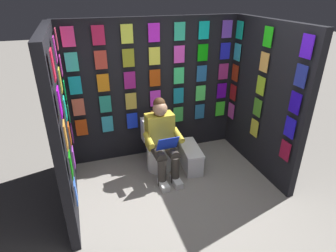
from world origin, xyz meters
TOP-DOWN VIEW (x-y plane):
  - ground_plane at (0.00, 0.00)m, footprint 30.00×30.00m
  - display_wall_back at (0.00, -1.79)m, footprint 2.80×0.14m
  - display_wall_left at (-1.40, -0.87)m, footprint 0.14×1.74m
  - display_wall_right at (1.40, -0.87)m, footprint 0.14×1.74m
  - toilet at (0.10, -1.28)m, footprint 0.41×0.56m
  - person_reading at (0.09, -1.06)m, footprint 0.53×0.69m
  - comic_longbox_near at (-0.38, -1.10)m, footprint 0.33×0.66m

SIDE VIEW (x-z plane):
  - ground_plane at x=0.00m, z-range 0.00..0.00m
  - comic_longbox_near at x=-0.38m, z-range 0.00..0.36m
  - toilet at x=0.10m, z-range -0.06..0.71m
  - person_reading at x=0.09m, z-range 0.00..1.20m
  - display_wall_left at x=-1.40m, z-range 0.00..2.20m
  - display_wall_right at x=1.40m, z-range 0.00..2.20m
  - display_wall_back at x=0.00m, z-range 0.01..2.21m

